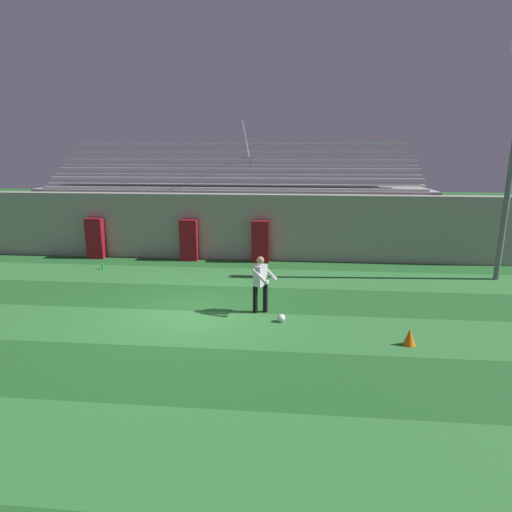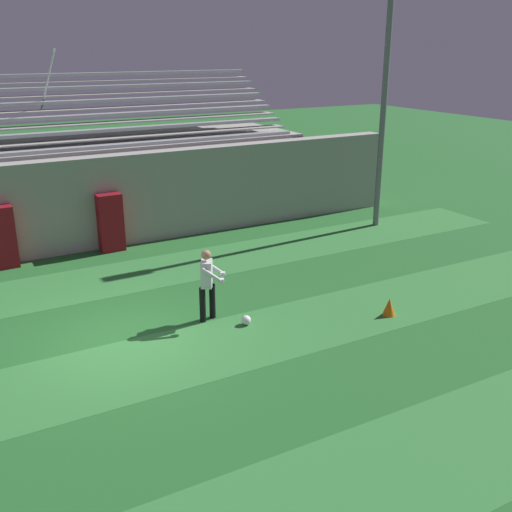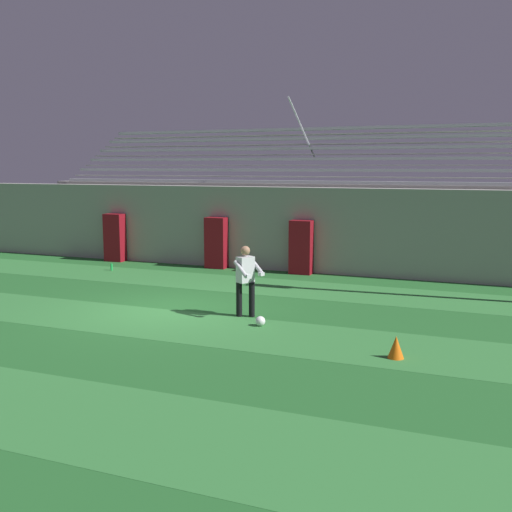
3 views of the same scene
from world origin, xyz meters
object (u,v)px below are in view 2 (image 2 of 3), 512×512
(padding_pillar_gate_right, at_px, (111,223))
(traffic_cone, at_px, (389,307))
(soccer_ball, at_px, (246,320))
(floodlight_pole, at_px, (386,70))
(goalkeeper, at_px, (208,281))
(padding_pillar_gate_left, at_px, (2,238))

(padding_pillar_gate_right, distance_m, traffic_cone, 8.81)
(padding_pillar_gate_right, relative_size, soccer_ball, 7.97)
(traffic_cone, bearing_deg, soccer_ball, 159.58)
(traffic_cone, bearing_deg, padding_pillar_gate_right, 118.91)
(floodlight_pole, xyz_separation_m, soccer_ball, (-7.68, -4.78, -5.06))
(padding_pillar_gate_right, xyz_separation_m, traffic_cone, (4.25, -7.69, -0.67))
(padding_pillar_gate_right, xyz_separation_m, soccer_ball, (1.12, -6.53, -0.77))
(padding_pillar_gate_right, height_order, traffic_cone, padding_pillar_gate_right)
(goalkeeper, distance_m, soccer_ball, 1.23)
(soccer_ball, bearing_deg, traffic_cone, -20.42)
(floodlight_pole, relative_size, goalkeeper, 4.91)
(padding_pillar_gate_right, bearing_deg, goalkeeper, -85.08)
(padding_pillar_gate_right, height_order, soccer_ball, padding_pillar_gate_right)
(goalkeeper, height_order, traffic_cone, goalkeeper)
(floodlight_pole, bearing_deg, padding_pillar_gate_left, 171.64)
(traffic_cone, bearing_deg, floodlight_pole, 52.53)
(padding_pillar_gate_right, bearing_deg, traffic_cone, -61.09)
(padding_pillar_gate_right, distance_m, goalkeeper, 5.90)
(floodlight_pole, bearing_deg, padding_pillar_gate_right, 168.79)
(padding_pillar_gate_left, relative_size, traffic_cone, 4.18)
(padding_pillar_gate_left, height_order, goalkeeper, padding_pillar_gate_left)
(padding_pillar_gate_left, height_order, soccer_ball, padding_pillar_gate_left)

